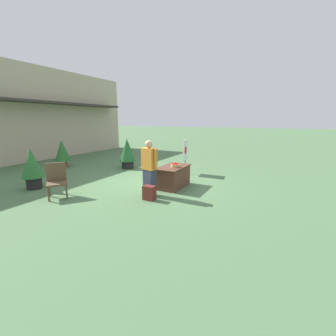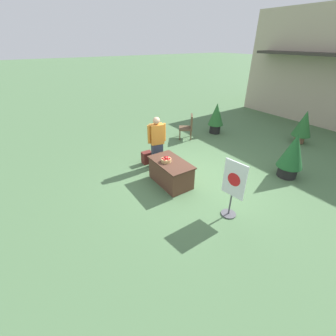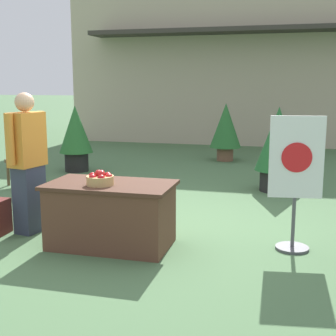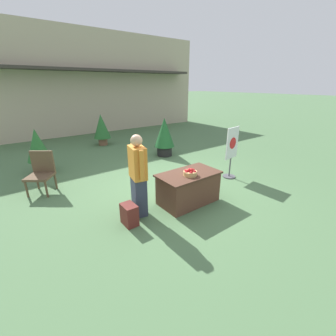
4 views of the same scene
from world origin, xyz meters
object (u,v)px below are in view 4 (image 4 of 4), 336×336
potted_plant_near_left (102,127)px  potted_plant_far_left (164,135)px  display_table (188,188)px  poster_board (232,151)px  apple_basket (190,173)px  potted_plant_far_right (38,149)px  person_visitor (138,176)px  patio_chair (41,171)px  backpack (129,215)px

potted_plant_near_left → potted_plant_far_left: 3.18m
display_table → potted_plant_near_left: (0.41, 6.15, 0.41)m
potted_plant_near_left → poster_board: bearing=-75.1°
potted_plant_near_left → potted_plant_far_left: size_ratio=0.95×
apple_basket → potted_plant_near_left: 6.28m
potted_plant_far_right → potted_plant_far_left: bearing=-11.1°
potted_plant_far_right → potted_plant_far_left: potted_plant_far_left is taller
display_table → poster_board: poster_board is taller
person_visitor → patio_chair: size_ratio=1.65×
patio_chair → potted_plant_far_left: (4.21, 0.64, 0.22)m
potted_plant_near_left → potted_plant_far_left: potted_plant_far_left is taller
person_visitor → potted_plant_far_left: size_ratio=1.19×
apple_basket → patio_chair: 3.67m
apple_basket → patio_chair: size_ratio=0.29×
potted_plant_near_left → potted_plant_far_right: bearing=-142.5°
apple_basket → potted_plant_far_right: bearing=118.9°
display_table → potted_plant_far_left: bearing=62.5°
poster_board → potted_plant_near_left: 5.96m
backpack → potted_plant_near_left: size_ratio=0.31×
poster_board → potted_plant_far_right: bearing=-138.2°
person_visitor → poster_board: 3.09m
potted_plant_near_left → potted_plant_far_left: (1.27, -2.91, -0.00)m
apple_basket → person_visitor: 1.13m
person_visitor → potted_plant_far_right: (-1.22, 3.81, -0.10)m
potted_plant_near_left → display_table: bearing=-93.8°
poster_board → potted_plant_near_left: (-1.54, 5.76, -0.02)m
potted_plant_far_right → patio_chair: bearing=-96.9°
poster_board → display_table: bearing=-86.6°
display_table → apple_basket: apple_basket is taller
display_table → potted_plant_far_right: bearing=120.3°
backpack → apple_basket: bearing=-5.3°
display_table → potted_plant_far_left: (1.68, 3.24, 0.41)m
person_visitor → potted_plant_far_right: size_ratio=1.25×
display_table → apple_basket: size_ratio=4.72×
display_table → poster_board: (1.95, 0.39, 0.43)m
poster_board → apple_basket: bearing=-83.9°
apple_basket → potted_plant_far_right: 4.73m
poster_board → potted_plant_far_right: poster_board is taller
person_visitor → backpack: size_ratio=4.01×
apple_basket → potted_plant_far_left: potted_plant_far_left is taller
potted_plant_far_right → potted_plant_near_left: potted_plant_far_right is taller
potted_plant_near_left → patio_chair: bearing=-129.6°
display_table → potted_plant_far_left: potted_plant_far_left is taller
patio_chair → potted_plant_far_right: bearing=-150.2°
patio_chair → potted_plant_far_left: 4.27m
backpack → potted_plant_far_left: size_ratio=0.30×
potted_plant_far_right → display_table: bearing=-59.7°
backpack → potted_plant_far_left: (3.17, 3.22, 0.56)m
apple_basket → poster_board: bearing=14.1°
patio_chair → potted_plant_far_right: 1.46m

